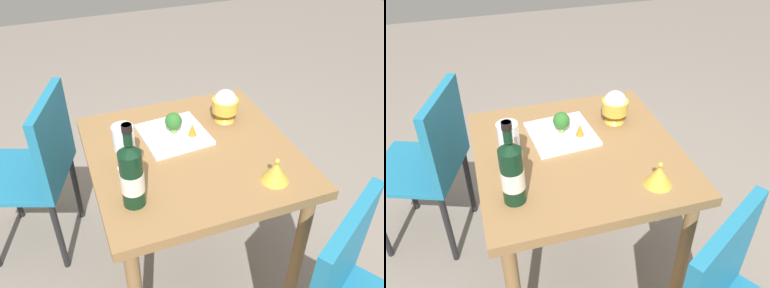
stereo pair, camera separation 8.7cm
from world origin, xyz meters
The scene contains 10 objects.
ground_plane centered at (0.00, 0.00, 0.00)m, with size 8.00×8.00×0.00m, color gray.
dining_table centered at (0.00, 0.00, 0.64)m, with size 0.78×0.78×0.74m.
chair_near_window centered at (0.57, -0.44, 0.53)m, with size 0.51×0.51×0.85m.
wine_bottle centered at (0.28, 0.20, 0.86)m, with size 0.08×0.08×0.30m.
wine_glass centered at (0.26, 0.02, 0.87)m, with size 0.08×0.08×0.18m.
rice_bowl centered at (-0.21, -0.16, 0.82)m, with size 0.11×0.11×0.14m.
rice_bowl_lid centered at (-0.21, 0.26, 0.78)m, with size 0.10×0.10×0.09m.
serving_plate centered at (0.04, -0.12, 0.75)m, with size 0.27×0.27×0.02m.
broccoli_floret centered at (0.03, -0.12, 0.81)m, with size 0.07×0.07×0.09m.
carrot_garnish_left centered at (-0.03, -0.08, 0.79)m, with size 0.03×0.03×0.05m.
Camera 1 is at (0.44, 1.18, 1.68)m, focal length 38.17 mm.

